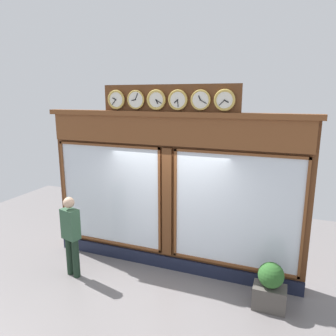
{
  "coord_description": "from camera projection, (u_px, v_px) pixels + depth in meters",
  "views": [
    {
      "loc": [
        -2.26,
        5.77,
        3.62
      ],
      "look_at": [
        0.0,
        0.0,
        2.21
      ],
      "focal_mm": 33.84,
      "sensor_mm": 36.0,
      "label": 1
    }
  ],
  "objects": [
    {
      "name": "shop_facade",
      "position": [
        170.0,
        190.0,
        6.58
      ],
      "size": [
        5.54,
        0.42,
        3.84
      ],
      "color": "#5B3319",
      "rests_on": "ground_plane"
    },
    {
      "name": "planter_shrub",
      "position": [
        271.0,
        275.0,
        5.41
      ],
      "size": [
        0.44,
        0.44,
        0.44
      ],
      "primitive_type": "sphere",
      "color": "#285623",
      "rests_on": "planter_box"
    },
    {
      "name": "planter_box",
      "position": [
        269.0,
        297.0,
        5.5
      ],
      "size": [
        0.56,
        0.36,
        0.42
      ],
      "primitive_type": "cube",
      "color": "#4C4742",
      "rests_on": "ground_plane"
    },
    {
      "name": "pedestrian",
      "position": [
        71.0,
        233.0,
        6.36
      ],
      "size": [
        0.4,
        0.3,
        1.69
      ],
      "color": "#1C2F21",
      "rests_on": "ground_plane"
    }
  ]
}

